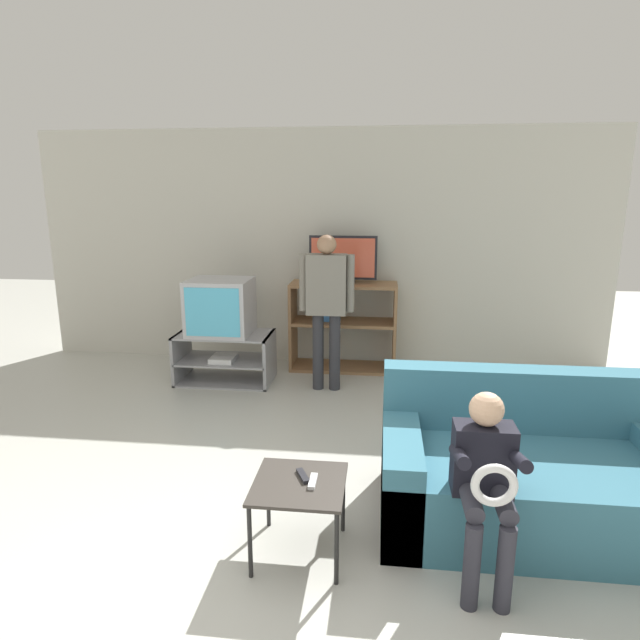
{
  "coord_description": "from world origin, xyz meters",
  "views": [
    {
      "loc": [
        0.71,
        -2.12,
        1.92
      ],
      "look_at": [
        0.22,
        2.1,
        0.9
      ],
      "focal_mm": 30.0,
      "sensor_mm": 36.0,
      "label": 1
    }
  ],
  "objects": [
    {
      "name": "person_seated_child",
      "position": [
        1.24,
        0.32,
        0.58
      ],
      "size": [
        0.33,
        0.43,
        0.97
      ],
      "color": "#2D2D38",
      "rests_on": "ground_plane"
    },
    {
      "name": "ground_plane",
      "position": [
        0.0,
        0.0,
        0.0
      ],
      "size": [
        18.0,
        18.0,
        0.0
      ],
      "primitive_type": "plane",
      "color": "#B7B7AD"
    },
    {
      "name": "couch",
      "position": [
        1.61,
        0.87,
        0.28
      ],
      "size": [
        1.72,
        0.95,
        0.84
      ],
      "color": "teal",
      "rests_on": "ground_plane"
    },
    {
      "name": "person_standing_adult",
      "position": [
        0.19,
        2.91,
        0.93
      ],
      "size": [
        0.53,
        0.2,
        1.53
      ],
      "color": "#2D2D33",
      "rests_on": "ground_plane"
    },
    {
      "name": "wall_back",
      "position": [
        0.0,
        3.85,
        1.3
      ],
      "size": [
        6.4,
        0.06,
        2.6
      ],
      "color": "beige",
      "rests_on": "ground_plane"
    },
    {
      "name": "tv_stand",
      "position": [
        -0.88,
        3.01,
        0.25
      ],
      "size": [
        0.97,
        0.54,
        0.51
      ],
      "color": "#939399",
      "rests_on": "ground_plane"
    },
    {
      "name": "snack_table",
      "position": [
        0.31,
        0.4,
        0.38
      ],
      "size": [
        0.49,
        0.49,
        0.42
      ],
      "color": "#38332D",
      "rests_on": "ground_plane"
    },
    {
      "name": "television_flat",
      "position": [
        0.29,
        3.58,
        1.21
      ],
      "size": [
        0.73,
        0.2,
        0.51
      ],
      "color": "black",
      "rests_on": "media_shelf"
    },
    {
      "name": "television_main",
      "position": [
        -0.9,
        3.02,
        0.79
      ],
      "size": [
        0.62,
        0.55,
        0.56
      ],
      "color": "#B2B2B7",
      "rests_on": "tv_stand"
    },
    {
      "name": "remote_control_white",
      "position": [
        0.38,
        0.4,
        0.43
      ],
      "size": [
        0.04,
        0.14,
        0.02
      ],
      "primitive_type": "cube",
      "rotation": [
        0.0,
        0.0,
        0.0
      ],
      "color": "silver",
      "rests_on": "snack_table"
    },
    {
      "name": "remote_control_black",
      "position": [
        0.32,
        0.45,
        0.43
      ],
      "size": [
        0.09,
        0.15,
        0.02
      ],
      "primitive_type": "cube",
      "rotation": [
        0.0,
        0.0,
        0.44
      ],
      "color": "#232328",
      "rests_on": "snack_table"
    },
    {
      "name": "media_shelf",
      "position": [
        0.3,
        3.56,
        0.49
      ],
      "size": [
        1.15,
        0.44,
        0.97
      ],
      "color": "#8E6642",
      "rests_on": "ground_plane"
    }
  ]
}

